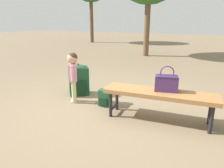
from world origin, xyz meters
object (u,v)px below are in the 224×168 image
at_px(park_bench, 159,95).
at_px(backpack_large, 79,79).
at_px(child_standing, 73,70).
at_px(handbag, 166,82).
at_px(backpack_small, 105,97).

height_order(park_bench, backpack_large, backpack_large).
relative_size(park_bench, child_standing, 1.80).
distance_m(park_bench, child_standing, 1.56).
height_order(handbag, backpack_small, handbag).
xyz_separation_m(handbag, child_standing, (1.61, -0.05, 0.02)).
distance_m(park_bench, handbag, 0.21).
xyz_separation_m(handbag, backpack_small, (1.03, -0.12, -0.41)).
bearing_deg(handbag, backpack_small, -6.46).
relative_size(child_standing, backpack_large, 1.42).
bearing_deg(park_bench, backpack_small, -10.70).
xyz_separation_m(park_bench, backpack_large, (1.68, -0.50, -0.08)).
bearing_deg(backpack_small, handbag, 173.54).
distance_m(backpack_large, backpack_small, 0.81).
relative_size(park_bench, backpack_small, 4.88).
xyz_separation_m(child_standing, backpack_large, (0.14, -0.39, -0.28)).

